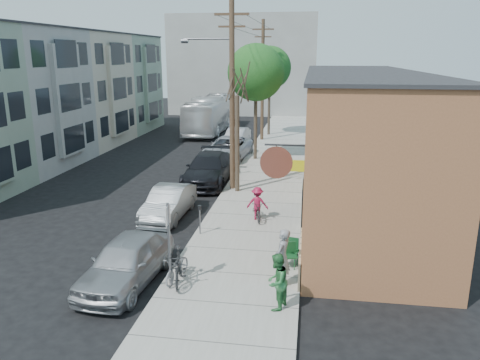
# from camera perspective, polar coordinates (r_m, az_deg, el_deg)

# --- Properties ---
(ground) EXTENTS (120.00, 120.00, 0.00)m
(ground) POSITION_cam_1_polar(r_m,az_deg,el_deg) (20.94, -10.49, -5.85)
(ground) COLOR black
(sidewalk) EXTENTS (4.50, 58.00, 0.15)m
(sidewalk) POSITION_cam_1_polar(r_m,az_deg,el_deg) (30.41, 3.88, 1.17)
(sidewalk) COLOR #A4A197
(sidewalk) RESTS_ON ground
(cafe_building) EXTENTS (6.60, 20.20, 6.61)m
(cafe_building) POSITION_cam_1_polar(r_m,az_deg,el_deg) (23.89, 14.21, 4.78)
(cafe_building) COLOR #985B38
(cafe_building) RESTS_ON ground
(apartment_row) EXTENTS (6.30, 32.00, 9.00)m
(apartment_row) POSITION_cam_1_polar(r_m,az_deg,el_deg) (37.43, -21.31, 9.69)
(apartment_row) COLOR gray
(apartment_row) RESTS_ON ground
(end_cap_building) EXTENTS (18.00, 8.00, 12.00)m
(end_cap_building) POSITION_cam_1_polar(r_m,az_deg,el_deg) (61.05, 0.52, 13.84)
(end_cap_building) COLOR #999A95
(end_cap_building) RESTS_ON ground
(sign_post) EXTENTS (0.07, 0.45, 2.80)m
(sign_post) POSITION_cam_1_polar(r_m,az_deg,el_deg) (15.01, -8.66, -6.86)
(sign_post) COLOR slate
(sign_post) RESTS_ON sidewalk
(parking_meter_near) EXTENTS (0.14, 0.14, 1.24)m
(parking_meter_near) POSITION_cam_1_polar(r_m,az_deg,el_deg) (19.41, -4.93, -4.25)
(parking_meter_near) COLOR slate
(parking_meter_near) RESTS_ON sidewalk
(parking_meter_far) EXTENTS (0.14, 0.14, 1.24)m
(parking_meter_far) POSITION_cam_1_polar(r_m,az_deg,el_deg) (28.99, -0.28, 2.34)
(parking_meter_far) COLOR slate
(parking_meter_far) RESTS_ON sidewalk
(utility_pole_near) EXTENTS (3.57, 0.28, 10.00)m
(utility_pole_near) POSITION_cam_1_polar(r_m,az_deg,el_deg) (25.19, -1.11, 10.59)
(utility_pole_near) COLOR #503A28
(utility_pole_near) RESTS_ON sidewalk
(utility_pole_far) EXTENTS (1.80, 0.28, 10.00)m
(utility_pole_far) POSITION_cam_1_polar(r_m,az_deg,el_deg) (40.53, 2.76, 12.22)
(utility_pole_far) COLOR #503A28
(utility_pole_far) RESTS_ON sidewalk
(tree_bare) EXTENTS (0.24, 0.24, 5.16)m
(tree_bare) POSITION_cam_1_polar(r_m,az_deg,el_deg) (25.00, -0.34, 4.36)
(tree_bare) COLOR #44392C
(tree_bare) RESTS_ON sidewalk
(tree_leafy_mid) EXTENTS (3.89, 3.89, 7.97)m
(tree_leafy_mid) POSITION_cam_1_polar(r_m,az_deg,el_deg) (32.72, 1.95, 12.95)
(tree_leafy_mid) COLOR #44392C
(tree_leafy_mid) RESTS_ON sidewalk
(tree_leafy_far) EXTENTS (3.84, 3.84, 7.96)m
(tree_leafy_far) POSITION_cam_1_polar(r_m,az_deg,el_deg) (43.16, 3.64, 13.49)
(tree_leafy_far) COLOR #44392C
(tree_leafy_far) RESTS_ON sidewalk
(patio_chair_a) EXTENTS (0.65, 0.65, 0.88)m
(patio_chair_a) POSITION_cam_1_polar(r_m,az_deg,el_deg) (16.64, 6.03, -9.15)
(patio_chair_a) COLOR #144722
(patio_chair_a) RESTS_ON sidewalk
(patio_chair_b) EXTENTS (0.60, 0.60, 0.88)m
(patio_chair_b) POSITION_cam_1_polar(r_m,az_deg,el_deg) (17.00, 6.37, -8.61)
(patio_chair_b) COLOR #144722
(patio_chair_b) RESTS_ON sidewalk
(patron_grey) EXTENTS (0.66, 0.81, 1.93)m
(patron_grey) POSITION_cam_1_polar(r_m,az_deg,el_deg) (15.20, 5.20, -9.41)
(patron_grey) COLOR gray
(patron_grey) RESTS_ON sidewalk
(patron_green) EXTENTS (0.90, 1.01, 1.72)m
(patron_green) POSITION_cam_1_polar(r_m,az_deg,el_deg) (13.94, 4.48, -12.26)
(patron_green) COLOR #2F763B
(patron_green) RESTS_ON sidewalk
(cyclist) EXTENTS (1.00, 0.60, 1.51)m
(cyclist) POSITION_cam_1_polar(r_m,az_deg,el_deg) (21.06, 2.14, -2.86)
(cyclist) COLOR maroon
(cyclist) RESTS_ON sidewalk
(cyclist_bike) EXTENTS (1.00, 1.82, 0.91)m
(cyclist_bike) POSITION_cam_1_polar(r_m,az_deg,el_deg) (21.16, 2.13, -3.63)
(cyclist_bike) COLOR black
(cyclist_bike) RESTS_ON sidewalk
(parked_bike_a) EXTENTS (0.92, 1.97, 1.14)m
(parked_bike_a) POSITION_cam_1_polar(r_m,az_deg,el_deg) (15.60, -7.57, -10.40)
(parked_bike_a) COLOR black
(parked_bike_a) RESTS_ON sidewalk
(parked_bike_b) EXTENTS (0.82, 1.68, 0.85)m
(parked_bike_b) POSITION_cam_1_polar(r_m,az_deg,el_deg) (15.87, -7.64, -10.53)
(parked_bike_b) COLOR gray
(parked_bike_b) RESTS_ON sidewalk
(car_0) EXTENTS (2.25, 4.82, 1.60)m
(car_0) POSITION_cam_1_polar(r_m,az_deg,el_deg) (16.09, -13.66, -9.58)
(car_0) COLOR #9D9FA4
(car_0) RESTS_ON ground
(car_1) EXTENTS (1.65, 4.40, 1.44)m
(car_1) POSITION_cam_1_polar(r_m,az_deg,el_deg) (22.01, -8.69, -2.73)
(car_1) COLOR gray
(car_1) RESTS_ON ground
(car_2) EXTENTS (2.49, 5.96, 1.72)m
(car_2) POSITION_cam_1_polar(r_m,az_deg,el_deg) (27.55, -3.84, 1.37)
(car_2) COLOR black
(car_2) RESTS_ON ground
(car_3) EXTENTS (3.22, 6.04, 1.61)m
(car_3) POSITION_cam_1_polar(r_m,az_deg,el_deg) (33.66, -1.52, 3.84)
(car_3) COLOR silver
(car_3) RESTS_ON ground
(car_4) EXTENTS (1.88, 4.42, 1.42)m
(car_4) POSITION_cam_1_polar(r_m,az_deg,el_deg) (39.11, -0.42, 5.30)
(car_4) COLOR #A0A1A8
(car_4) RESTS_ON ground
(bus) EXTENTS (2.86, 12.19, 3.39)m
(bus) POSITION_cam_1_polar(r_m,az_deg,el_deg) (46.20, -3.61, 8.03)
(bus) COLOR white
(bus) RESTS_ON ground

